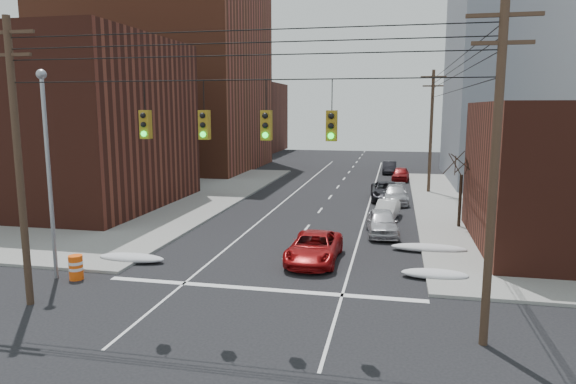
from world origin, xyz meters
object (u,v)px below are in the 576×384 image
at_px(construction_barrel, 76,267).
at_px(parked_car_c, 386,191).
at_px(parked_car_d, 395,194).
at_px(lot_car_b, 171,182).
at_px(lot_car_c, 65,205).
at_px(parked_car_f, 390,167).
at_px(parked_car_e, 401,174).
at_px(lot_car_d, 137,180).
at_px(red_pickup, 314,248).
at_px(parked_car_b, 387,210).
at_px(lot_car_a, 108,203).
at_px(parked_car_a, 382,222).

bearing_deg(construction_barrel, parked_car_c, 60.52).
bearing_deg(parked_car_d, lot_car_b, 172.58).
bearing_deg(lot_car_c, construction_barrel, -164.07).
height_order(parked_car_c, parked_car_d, parked_car_c).
xyz_separation_m(lot_car_b, construction_barrel, (6.53, -24.41, -0.22)).
height_order(parked_car_f, lot_car_b, parked_car_f).
xyz_separation_m(parked_car_e, lot_car_d, (-24.66, -11.09, 0.18)).
xyz_separation_m(red_pickup, lot_car_b, (-16.64, 19.48, 0.07)).
relative_size(parked_car_b, lot_car_a, 0.99).
relative_size(parked_car_b, construction_barrel, 3.50).
bearing_deg(parked_car_b, red_pickup, -99.45).
distance_m(parked_car_f, construction_barrel, 43.77).
relative_size(lot_car_a, lot_car_b, 0.85).
height_order(red_pickup, parked_car_f, red_pickup).
relative_size(red_pickup, construction_barrel, 4.68).
distance_m(lot_car_b, lot_car_c, 12.50).
bearing_deg(lot_car_b, lot_car_d, 89.52).
height_order(parked_car_c, lot_car_a, parked_car_c).
bearing_deg(parked_car_a, lot_car_b, 140.51).
height_order(parked_car_e, construction_barrel, parked_car_e).
bearing_deg(parked_car_d, parked_car_a, -95.40).
xyz_separation_m(red_pickup, lot_car_a, (-16.61, 8.49, 0.07)).
distance_m(parked_car_a, parked_car_b, 4.70).
height_order(parked_car_f, lot_car_a, lot_car_a).
bearing_deg(parked_car_c, parked_car_b, -91.87).
xyz_separation_m(parked_car_d, construction_barrel, (-14.06, -22.26, -0.15)).
bearing_deg(parked_car_f, parked_car_e, -77.75).
bearing_deg(lot_car_c, parked_car_d, -87.44).
height_order(parked_car_b, parked_car_c, parked_car_c).
distance_m(lot_car_c, construction_barrel, 15.23).
height_order(parked_car_d, lot_car_a, lot_car_a).
distance_m(parked_car_a, parked_car_c, 12.26).
xyz_separation_m(lot_car_a, lot_car_d, (-3.62, 11.14, 0.10)).
height_order(parked_car_f, lot_car_d, lot_car_d).
relative_size(parked_car_a, parked_car_b, 1.16).
bearing_deg(lot_car_a, parked_car_f, -21.97).
height_order(lot_car_c, lot_car_d, lot_car_d).
distance_m(parked_car_c, lot_car_d, 23.44).
distance_m(parked_car_b, parked_car_c, 7.57).
height_order(lot_car_b, construction_barrel, lot_car_b).
distance_m(parked_car_c, parked_car_e, 12.20).
xyz_separation_m(lot_car_a, lot_car_c, (-2.63, -1.23, 0.02)).
bearing_deg(parked_car_b, parked_car_c, 99.23).
height_order(parked_car_e, lot_car_b, parked_car_e).
bearing_deg(parked_car_b, parked_car_e, 94.65).
height_order(parked_car_a, parked_car_c, parked_car_a).
relative_size(parked_car_c, lot_car_c, 1.20).
bearing_deg(parked_car_a, parked_car_b, 81.54).
relative_size(lot_car_b, lot_car_c, 1.01).
height_order(red_pickup, lot_car_b, red_pickup).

